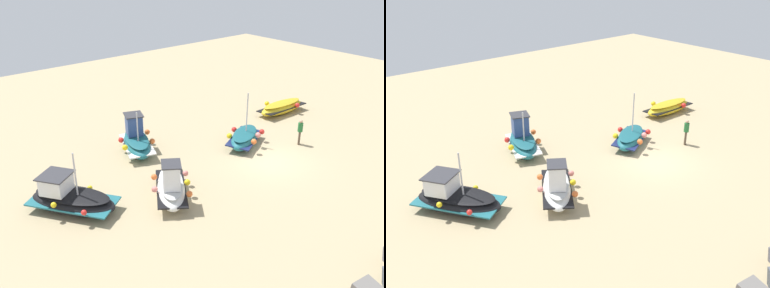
% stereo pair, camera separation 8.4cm
% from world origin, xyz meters
% --- Properties ---
extents(ground_plane, '(57.50, 57.50, 0.00)m').
position_xyz_m(ground_plane, '(0.00, 0.00, 0.00)').
color(ground_plane, tan).
extents(fishing_boat_0, '(4.32, 2.07, 0.94)m').
position_xyz_m(fishing_boat_0, '(-6.97, -4.72, 0.47)').
color(fishing_boat_0, gold).
rests_on(fishing_boat_0, ground_plane).
extents(fishing_boat_1, '(3.43, 4.08, 2.28)m').
position_xyz_m(fishing_boat_1, '(6.93, -0.56, 0.68)').
color(fishing_boat_1, white).
rests_on(fishing_boat_1, ground_plane).
extents(fishing_boat_2, '(3.77, 2.90, 3.46)m').
position_xyz_m(fishing_boat_2, '(-0.57, -2.56, 0.50)').
color(fishing_boat_2, '#1E6670').
rests_on(fishing_boat_2, ground_plane).
extents(fishing_boat_3, '(2.87, 4.12, 2.81)m').
position_xyz_m(fishing_boat_3, '(5.20, -6.27, 0.71)').
color(fishing_boat_3, '#1E6670').
rests_on(fishing_boat_3, ground_plane).
extents(fishing_boat_4, '(3.95, 4.67, 3.15)m').
position_xyz_m(fishing_boat_4, '(11.26, -2.85, 0.63)').
color(fishing_boat_4, black).
rests_on(fishing_boat_4, ground_plane).
extents(person_walking, '(0.32, 0.32, 1.70)m').
position_xyz_m(person_walking, '(-3.33, -0.37, 0.98)').
color(person_walking, brown).
rests_on(person_walking, ground_plane).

